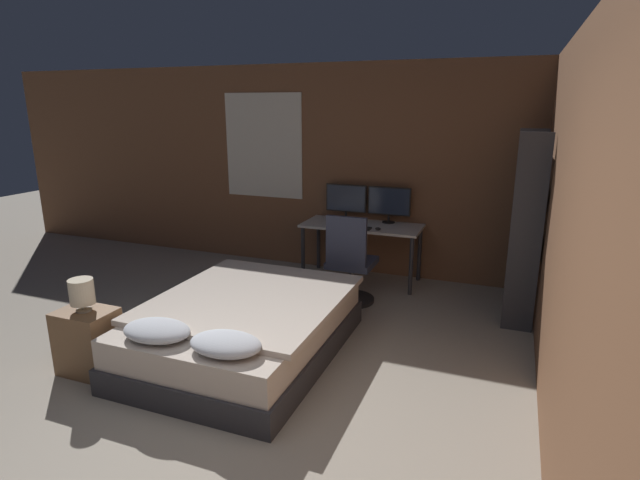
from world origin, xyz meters
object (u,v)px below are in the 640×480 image
object	(u,v)px
bedside_lamp	(82,292)
computer_mouse	(378,229)
nightstand	(88,341)
desk	(362,231)
monitor_right	(389,202)
office_chair	(350,267)
bed	(245,327)
keyboard	(357,228)
bookshelf	(527,222)
monitor_left	(346,199)

from	to	relation	value
bedside_lamp	computer_mouse	size ratio (longest dim) A/B	3.90
nightstand	bedside_lamp	distance (m)	0.44
desk	monitor_right	size ratio (longest dim) A/B	2.74
computer_mouse	office_chair	bearing A→B (deg)	-105.90
bed	computer_mouse	bearing A→B (deg)	71.95
monitor_right	keyboard	distance (m)	0.58
computer_mouse	bookshelf	world-z (taller)	bookshelf
keyboard	bedside_lamp	bearing A→B (deg)	-117.77
monitor_left	computer_mouse	world-z (taller)	monitor_left
monitor_left	monitor_right	xyz separation A→B (m)	(0.57, 0.00, 0.00)
desk	bed	bearing A→B (deg)	-100.14
keyboard	office_chair	world-z (taller)	office_chair
computer_mouse	nightstand	bearing A→B (deg)	-121.83
computer_mouse	office_chair	size ratio (longest dim) A/B	0.07
nightstand	keyboard	world-z (taller)	keyboard
bookshelf	office_chair	bearing A→B (deg)	-173.13
nightstand	office_chair	size ratio (longest dim) A/B	0.53
bedside_lamp	desk	xyz separation A→B (m)	(1.47, 3.01, -0.07)
bedside_lamp	computer_mouse	distance (m)	3.28
computer_mouse	bookshelf	distance (m)	1.68
bookshelf	monitor_right	bearing A→B (deg)	153.84
bed	monitor_right	world-z (taller)	monitor_right
monitor_right	computer_mouse	size ratio (longest dim) A/B	7.69
nightstand	keyboard	xyz separation A→B (m)	(1.47, 2.79, 0.47)
bed	bookshelf	distance (m)	2.95
bedside_lamp	monitor_right	bearing A→B (deg)	61.45
bed	bedside_lamp	distance (m)	1.37
computer_mouse	monitor_right	bearing A→B (deg)	87.09
nightstand	bedside_lamp	size ratio (longest dim) A/B	2.02
keyboard	monitor_right	bearing A→B (deg)	56.73
bed	bookshelf	world-z (taller)	bookshelf
bed	computer_mouse	size ratio (longest dim) A/B	29.99
monitor_right	office_chair	distance (m)	1.16
nightstand	keyboard	bearing A→B (deg)	62.23
bedside_lamp	desk	distance (m)	3.35
keyboard	bookshelf	size ratio (longest dim) A/B	0.18
bedside_lamp	computer_mouse	bearing A→B (deg)	58.17
bedside_lamp	desk	size ratio (longest dim) A/B	0.18
bed	bedside_lamp	xyz separation A→B (m)	(-1.06, -0.74, 0.46)
desk	monitor_left	size ratio (longest dim) A/B	2.74
monitor_right	office_chair	world-z (taller)	monitor_right
monitor_right	bookshelf	bearing A→B (deg)	-26.16
bedside_lamp	monitor_right	world-z (taller)	monitor_right
desk	bookshelf	xyz separation A→B (m)	(1.87, -0.56, 0.40)
nightstand	monitor_right	size ratio (longest dim) A/B	1.02
monitor_right	keyboard	bearing A→B (deg)	-123.27
desk	office_chair	world-z (taller)	office_chair
monitor_left	bookshelf	distance (m)	2.30
bed	desk	xyz separation A→B (m)	(0.41, 2.26, 0.39)
monitor_right	computer_mouse	xyz separation A→B (m)	(-0.02, -0.43, -0.24)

